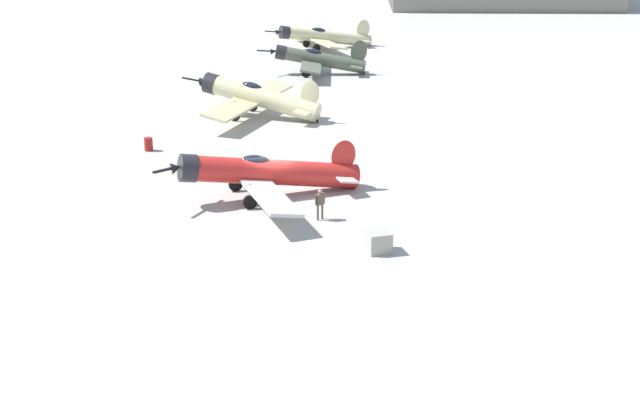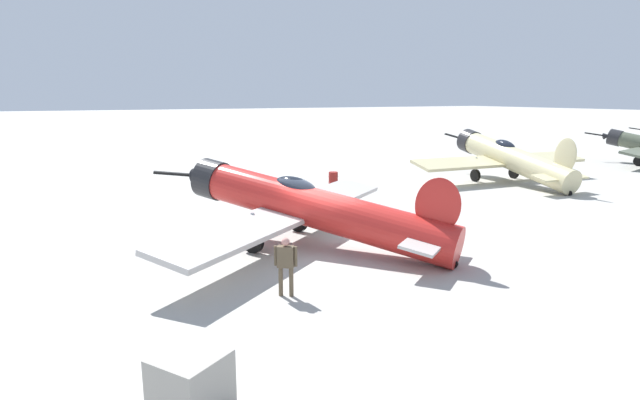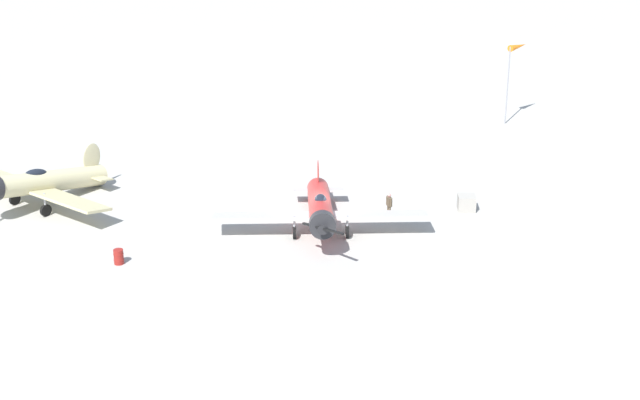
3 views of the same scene
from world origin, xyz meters
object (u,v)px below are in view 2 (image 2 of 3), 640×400
object	(u,v)px
ground_crew_mechanic	(286,261)
equipment_crate	(191,382)
airplane_foreground	(307,207)
airplane_mid_apron	(508,158)
fuel_drum	(333,179)

from	to	relation	value
ground_crew_mechanic	equipment_crate	world-z (taller)	ground_crew_mechanic
airplane_foreground	airplane_mid_apron	distance (m)	18.90
equipment_crate	fuel_drum	size ratio (longest dim) A/B	1.74
airplane_mid_apron	equipment_crate	size ratio (longest dim) A/B	8.25
airplane_foreground	airplane_mid_apron	size ratio (longest dim) A/B	0.92
airplane_mid_apron	fuel_drum	distance (m)	11.41
equipment_crate	fuel_drum	world-z (taller)	equipment_crate
airplane_mid_apron	ground_crew_mechanic	distance (m)	23.00
airplane_mid_apron	equipment_crate	bearing A→B (deg)	125.83
airplane_foreground	airplane_mid_apron	xyz separation A→B (m)	(6.80, -17.63, 0.12)
airplane_foreground	equipment_crate	size ratio (longest dim) A/B	7.60
airplane_foreground	equipment_crate	xyz separation A→B (m)	(-8.06, 6.20, -0.98)
equipment_crate	ground_crew_mechanic	bearing A→B (deg)	-41.84
airplane_foreground	airplane_mid_apron	bearing A→B (deg)	-104.28
equipment_crate	airplane_mid_apron	bearing A→B (deg)	-58.05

